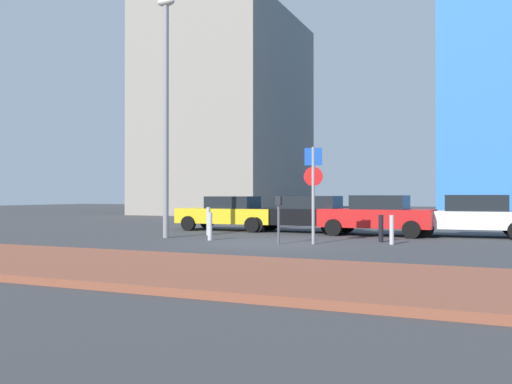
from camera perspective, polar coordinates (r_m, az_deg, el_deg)
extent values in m
plane|color=#38383A|center=(17.37, 1.09, -5.45)|extent=(120.00, 120.00, 0.00)
cube|color=brown|center=(11.38, -12.11, -7.79)|extent=(40.00, 4.39, 0.14)
cube|color=gold|center=(23.75, -2.94, -2.51)|extent=(4.46, 1.87, 0.65)
cube|color=black|center=(23.64, -2.46, -1.10)|extent=(2.06, 1.68, 0.53)
cylinder|color=black|center=(23.65, -7.15, -3.31)|extent=(0.65, 0.24, 0.64)
cylinder|color=black|center=(25.21, -5.20, -3.12)|extent=(0.65, 0.24, 0.64)
cylinder|color=black|center=(22.35, -0.40, -3.48)|extent=(0.65, 0.24, 0.64)
cylinder|color=black|center=(24.00, 1.21, -3.27)|extent=(0.65, 0.24, 0.64)
cube|color=black|center=(22.61, 4.56, -2.60)|extent=(4.59, 1.75, 0.67)
cube|color=black|center=(22.45, 5.66, -1.09)|extent=(2.45, 1.59, 0.53)
cylinder|color=black|center=(22.40, 0.07, -3.48)|extent=(0.64, 0.22, 0.64)
cylinder|color=black|center=(23.97, 1.71, -3.27)|extent=(0.64, 0.22, 0.64)
cylinder|color=black|center=(21.34, 7.77, -3.63)|extent=(0.64, 0.22, 0.64)
cylinder|color=black|center=(22.99, 8.94, -3.39)|extent=(0.64, 0.22, 0.64)
cube|color=red|center=(21.18, 12.64, -2.71)|extent=(4.30, 1.96, 0.69)
cube|color=black|center=(21.13, 12.97, -1.06)|extent=(2.05, 1.73, 0.53)
cylinder|color=black|center=(20.70, 8.19, -3.73)|extent=(0.65, 0.24, 0.64)
cylinder|color=black|center=(22.42, 9.56, -3.47)|extent=(0.65, 0.24, 0.64)
cylinder|color=black|center=(20.04, 16.10, -3.83)|extent=(0.65, 0.24, 0.64)
cylinder|color=black|center=(21.81, 16.87, -3.55)|extent=(0.65, 0.24, 0.64)
cube|color=white|center=(21.43, 21.57, -2.73)|extent=(4.59, 2.12, 0.65)
cube|color=black|center=(21.42, 22.16, -1.08)|extent=(2.23, 1.81, 0.59)
cylinder|color=black|center=(20.53, 17.41, -3.75)|extent=(0.65, 0.26, 0.64)
cylinder|color=black|center=(22.35, 17.57, -3.47)|extent=(0.65, 0.26, 0.64)
cylinder|color=black|center=(22.46, 25.37, -3.43)|extent=(0.65, 0.26, 0.64)
cylinder|color=gray|center=(17.12, 6.07, -0.37)|extent=(0.10, 0.10, 3.07)
cube|color=#1447B7|center=(17.16, 6.07, 3.74)|extent=(0.55, 0.12, 0.55)
cylinder|color=red|center=(17.13, 6.07, 1.65)|extent=(0.60, 0.12, 0.60)
cylinder|color=#4C4C51|center=(17.04, 2.41, -3.47)|extent=(0.08, 0.08, 1.23)
cube|color=black|center=(17.02, 2.40, -0.93)|extent=(0.18, 0.14, 0.28)
cylinder|color=gray|center=(19.99, -9.50, 7.33)|extent=(0.20, 0.20, 8.42)
ellipsoid|color=silver|center=(21.02, -9.49, 19.19)|extent=(0.70, 0.36, 0.30)
cylinder|color=#B7B7BC|center=(20.90, -5.05, -3.09)|extent=(0.15, 0.15, 1.08)
cylinder|color=#B7B7BC|center=(17.42, 14.15, -3.90)|extent=(0.14, 0.14, 0.92)
cylinder|color=#B7B7BC|center=(18.56, -4.89, -3.64)|extent=(0.16, 0.16, 0.95)
cylinder|color=black|center=(18.23, 13.06, -3.78)|extent=(0.16, 0.16, 0.90)
cube|color=gray|center=(46.67, -2.96, 8.08)|extent=(10.85, 14.23, 16.75)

